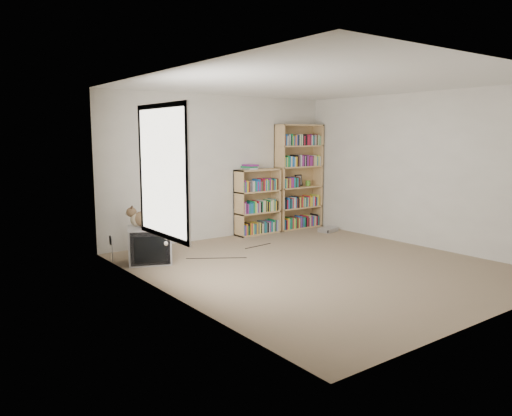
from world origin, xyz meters
TOP-DOWN VIEW (x-y plane):
  - floor at (0.00, 0.00)m, footprint 4.50×5.00m
  - wall_back at (0.00, 2.50)m, footprint 4.50×0.02m
  - wall_front at (0.00, -2.50)m, footprint 4.50×0.02m
  - wall_left at (-2.25, 0.00)m, footprint 0.02×5.00m
  - wall_right at (2.25, 0.00)m, footprint 0.02×5.00m
  - ceiling at (0.00, 0.00)m, footprint 4.50×5.00m
  - window at (-2.24, 0.20)m, footprint 0.02×1.22m
  - crt_tv at (-1.80, 1.59)m, footprint 0.75×0.72m
  - cat at (-1.79, 1.59)m, footprint 0.54×0.66m
  - bookcase_tall at (1.70, 2.36)m, footprint 1.01×0.30m
  - bookcase_short at (0.70, 2.36)m, footprint 0.87×0.30m
  - book_stack at (0.54, 2.37)m, footprint 0.22×0.28m
  - green_mug at (1.92, 2.34)m, footprint 0.10×0.10m
  - framed_print at (1.78, 2.44)m, footprint 0.17×0.05m
  - dvd_player at (1.90, 1.72)m, footprint 0.40×0.33m
  - wall_outlet at (-2.24, 1.93)m, footprint 0.01×0.08m
  - floor_cables at (-0.38, 1.42)m, footprint 1.20×0.70m

SIDE VIEW (x-z plane):
  - floor at x=0.00m, z-range -0.01..0.01m
  - floor_cables at x=-0.38m, z-range 0.00..0.01m
  - dvd_player at x=1.90m, z-range 0.00..0.08m
  - crt_tv at x=-1.80m, z-range 0.00..0.51m
  - wall_outlet at x=-2.24m, z-range 0.26..0.39m
  - bookcase_short at x=0.70m, z-range -0.05..1.14m
  - cat at x=-1.79m, z-range 0.35..0.85m
  - green_mug at x=1.92m, z-range 0.82..0.93m
  - framed_print at x=1.78m, z-range 0.82..1.04m
  - bookcase_tall at x=1.70m, z-range -0.06..1.96m
  - book_stack at x=0.54m, z-range 1.20..1.29m
  - wall_back at x=0.00m, z-range 0.00..2.50m
  - wall_front at x=0.00m, z-range 0.00..2.50m
  - wall_left at x=-2.25m, z-range 0.00..2.50m
  - wall_right at x=2.25m, z-range 0.00..2.50m
  - window at x=-2.24m, z-range 0.64..2.16m
  - ceiling at x=0.00m, z-range 2.49..2.51m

